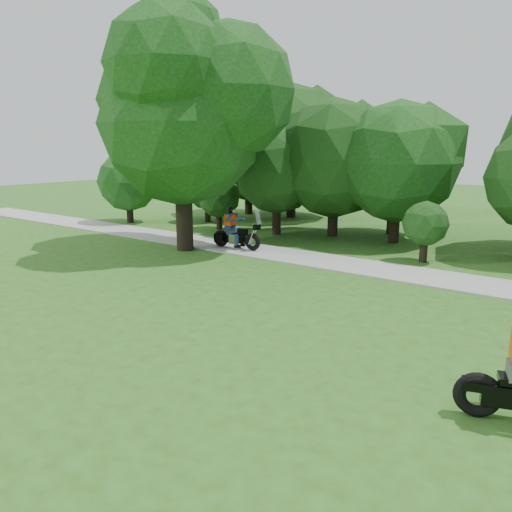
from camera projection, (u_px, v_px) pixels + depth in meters
The scene contains 4 objects.
ground at pixel (343, 376), 9.29m from camera, with size 100.00×100.00×0.00m, color #2F5418.
walkway at pixel (461, 282), 15.55m from camera, with size 60.00×2.20×0.06m, color gray.
big_tree_west at pixel (186, 105), 19.55m from camera, with size 8.64×6.56×9.96m.
touring_motorcycle at pixel (234, 233), 20.42m from camera, with size 2.25×0.82×1.71m.
Camera 1 is at (3.84, -7.85, 4.20)m, focal length 35.00 mm.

